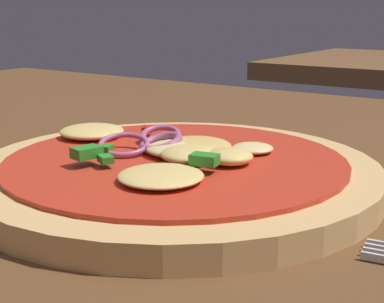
% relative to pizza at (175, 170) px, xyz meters
% --- Properties ---
extents(dining_table, '(1.32, 0.91, 0.04)m').
position_rel_pizza_xyz_m(dining_table, '(-0.06, 0.01, -0.03)').
color(dining_table, brown).
rests_on(dining_table, ground).
extents(pizza, '(0.28, 0.28, 0.03)m').
position_rel_pizza_xyz_m(pizza, '(0.00, 0.00, 0.00)').
color(pizza, tan).
rests_on(pizza, dining_table).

